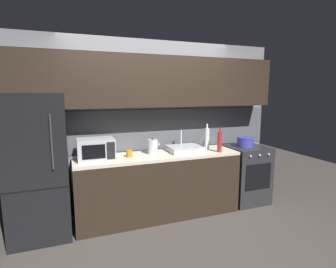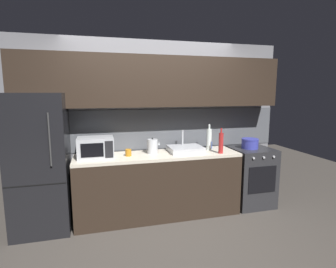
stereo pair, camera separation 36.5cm
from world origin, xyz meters
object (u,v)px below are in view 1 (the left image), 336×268
refrigerator (38,167)px  mug_blue (206,144)px  oven_range (246,174)px  wine_bottle_clear (207,138)px  mug_amber (129,154)px  kettle (153,147)px  cooking_pot (245,142)px  wine_bottle_red (220,142)px  microwave (96,149)px

refrigerator → mug_blue: size_ratio=18.03×
oven_range → wine_bottle_clear: bearing=175.6°
mug_blue → mug_amber: mug_blue is taller
kettle → cooking_pot: size_ratio=0.90×
kettle → mug_amber: 0.36m
mug_amber → cooking_pot: bearing=0.6°
mug_blue → cooking_pot: (0.59, -0.19, 0.03)m
wine_bottle_clear → mug_amber: (-1.20, -0.07, -0.12)m
kettle → wine_bottle_red: wine_bottle_red is taller
oven_range → mug_blue: 0.82m
oven_range → mug_amber: mug_amber is taller
oven_range → mug_blue: bearing=162.9°
oven_range → mug_blue: size_ratio=9.29×
microwave → cooking_pot: bearing=-0.5°
wine_bottle_red → mug_amber: bearing=172.4°
mug_amber → cooking_pot: cooking_pot is taller
refrigerator → kettle: refrigerator is taller
refrigerator → wine_bottle_clear: 2.31m
mug_blue → wine_bottle_red: bearing=-89.0°
oven_range → wine_bottle_clear: 0.93m
refrigerator → mug_blue: bearing=4.6°
wine_bottle_clear → wine_bottle_red: bearing=-72.6°
kettle → mug_amber: (-0.35, -0.07, -0.06)m
wine_bottle_clear → oven_range: bearing=-4.4°
mug_amber → kettle: bearing=10.8°
wine_bottle_red → microwave: bearing=173.0°
mug_blue → mug_amber: (-1.27, -0.21, -0.00)m
cooking_pot → refrigerator: bearing=-180.0°
mug_amber → microwave: bearing=175.0°
oven_range → microwave: 2.39m
refrigerator → mug_amber: 1.11m
mug_blue → kettle: bearing=-171.1°
refrigerator → mug_amber: bearing=-1.0°
wine_bottle_clear → mug_amber: bearing=-176.6°
refrigerator → wine_bottle_red: bearing=-4.6°
oven_range → wine_bottle_red: (-0.62, -0.19, 0.60)m
microwave → mug_blue: bearing=5.9°
refrigerator → wine_bottle_red: refrigerator is taller
refrigerator → cooking_pot: bearing=0.0°
oven_range → wine_bottle_red: 0.88m
refrigerator → mug_amber: size_ratio=18.58×
microwave → mug_amber: (0.42, -0.04, -0.09)m
refrigerator → mug_amber: (1.10, -0.02, 0.07)m
oven_range → kettle: bearing=178.2°
kettle → wine_bottle_clear: 0.86m
wine_bottle_clear → cooking_pot: size_ratio=1.53×
refrigerator → mug_blue: (2.37, 0.19, 0.07)m
oven_range → mug_blue: mug_blue is taller
oven_range → wine_bottle_clear: wine_bottle_clear is taller
wine_bottle_clear → mug_amber: 1.21m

